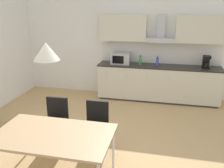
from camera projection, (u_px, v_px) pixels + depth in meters
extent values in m
cube|color=tan|center=(94.00, 146.00, 4.45)|extent=(8.04, 8.37, 0.02)
cube|color=white|center=(123.00, 46.00, 6.66)|extent=(6.43, 0.10, 2.65)
cube|color=#333333|center=(157.00, 99.00, 6.54)|extent=(2.92, 0.54, 0.05)
cube|color=beige|center=(158.00, 83.00, 6.41)|extent=(3.04, 0.59, 0.84)
cube|color=#282321|center=(159.00, 66.00, 6.27)|extent=(3.06, 0.61, 0.03)
cube|color=silver|center=(107.00, 75.00, 6.31)|extent=(0.01, 0.01, 0.14)
cube|color=silver|center=(127.00, 76.00, 6.21)|extent=(0.01, 0.01, 0.14)
cube|color=silver|center=(147.00, 78.00, 6.11)|extent=(0.01, 0.01, 0.14)
cube|color=silver|center=(168.00, 79.00, 6.00)|extent=(0.01, 0.01, 0.14)
cube|color=silver|center=(160.00, 53.00, 6.44)|extent=(3.04, 0.02, 0.53)
cube|color=beige|center=(123.00, 27.00, 6.29)|extent=(1.17, 0.34, 0.65)
cube|color=beige|center=(201.00, 29.00, 5.90)|extent=(1.17, 0.34, 0.65)
cube|color=#B7BABF|center=(160.00, 40.00, 6.16)|extent=(0.71, 0.40, 0.10)
cube|color=#B7BABF|center=(161.00, 27.00, 6.17)|extent=(0.20, 0.16, 0.60)
cube|color=#ADADB2|center=(121.00, 58.00, 6.42)|extent=(0.48, 0.34, 0.28)
cube|color=black|center=(118.00, 60.00, 6.27)|extent=(0.29, 0.01, 0.20)
cube|color=black|center=(206.00, 68.00, 6.03)|extent=(0.18, 0.18, 0.02)
cylinder|color=black|center=(206.00, 65.00, 6.00)|extent=(0.12, 0.12, 0.12)
cube|color=black|center=(206.00, 61.00, 6.04)|extent=(0.16, 0.08, 0.30)
cube|color=black|center=(207.00, 57.00, 5.94)|extent=(0.18, 0.16, 0.06)
cylinder|color=green|center=(140.00, 61.00, 6.33)|extent=(0.06, 0.06, 0.20)
cylinder|color=black|center=(141.00, 56.00, 6.29)|extent=(0.02, 0.02, 0.04)
cylinder|color=blue|center=(157.00, 62.00, 6.23)|extent=(0.06, 0.06, 0.20)
cylinder|color=black|center=(157.00, 57.00, 6.19)|extent=(0.03, 0.03, 0.04)
cube|color=tan|center=(53.00, 135.00, 3.39)|extent=(1.61, 0.96, 0.04)
cylinder|color=silver|center=(24.00, 137.00, 4.05)|extent=(0.04, 0.04, 0.70)
cylinder|color=silver|center=(113.00, 148.00, 3.74)|extent=(0.04, 0.04, 0.70)
cube|color=black|center=(95.00, 128.00, 4.12)|extent=(0.42, 0.42, 0.04)
cube|color=black|center=(98.00, 112.00, 4.22)|extent=(0.38, 0.05, 0.40)
cylinder|color=silver|center=(103.00, 147.00, 4.01)|extent=(0.02, 0.02, 0.43)
cylinder|color=silver|center=(83.00, 145.00, 4.07)|extent=(0.02, 0.02, 0.43)
cylinder|color=silver|center=(107.00, 137.00, 4.33)|extent=(0.02, 0.02, 0.43)
cylinder|color=silver|center=(88.00, 135.00, 4.39)|extent=(0.02, 0.02, 0.43)
cube|color=black|center=(55.00, 124.00, 4.27)|extent=(0.42, 0.42, 0.04)
cube|color=black|center=(57.00, 108.00, 4.37)|extent=(0.38, 0.06, 0.40)
cylinder|color=silver|center=(61.00, 142.00, 4.16)|extent=(0.02, 0.02, 0.43)
cylinder|color=silver|center=(42.00, 140.00, 4.21)|extent=(0.02, 0.02, 0.43)
cylinder|color=silver|center=(68.00, 132.00, 4.48)|extent=(0.02, 0.02, 0.43)
cylinder|color=silver|center=(50.00, 131.00, 4.53)|extent=(0.02, 0.02, 0.43)
cone|color=silver|center=(46.00, 51.00, 3.03)|extent=(0.32, 0.32, 0.22)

